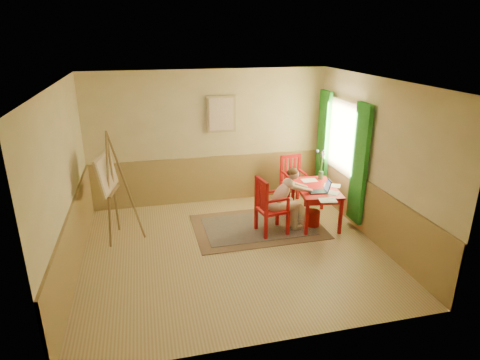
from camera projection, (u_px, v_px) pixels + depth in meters
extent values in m
cube|color=tan|center=(233.00, 250.00, 6.95)|extent=(5.00, 4.50, 0.02)
cube|color=white|center=(232.00, 81.00, 5.98)|extent=(5.00, 4.50, 0.02)
cube|color=tan|center=(209.00, 138.00, 8.53)|extent=(5.00, 0.02, 2.80)
cube|color=tan|center=(278.00, 238.00, 4.40)|extent=(5.00, 0.02, 2.80)
cube|color=tan|center=(64.00, 185.00, 5.92)|extent=(0.02, 4.50, 2.80)
cube|color=tan|center=(375.00, 161.00, 7.01)|extent=(0.02, 4.50, 2.80)
cube|color=#987E4B|center=(211.00, 179.00, 8.81)|extent=(5.00, 0.04, 1.00)
cube|color=#987E4B|center=(75.00, 240.00, 6.23)|extent=(0.04, 4.50, 1.00)
cube|color=#987E4B|center=(368.00, 209.00, 7.31)|extent=(0.04, 4.50, 1.00)
cube|color=white|center=(344.00, 137.00, 7.96)|extent=(0.02, 1.00, 1.30)
cube|color=tan|center=(343.00, 138.00, 7.95)|extent=(0.03, 1.12, 1.42)
cube|color=green|center=(359.00, 164.00, 7.33)|extent=(0.08, 0.45, 2.20)
cube|color=green|center=(323.00, 143.00, 8.76)|extent=(0.08, 0.45, 2.20)
cube|color=tan|center=(221.00, 114.00, 8.37)|extent=(0.60, 0.04, 0.76)
cube|color=beige|center=(221.00, 114.00, 8.35)|extent=(0.50, 0.02, 0.66)
cube|color=#8C7251|center=(258.00, 227.00, 7.76)|extent=(2.42, 1.63, 0.01)
cube|color=#181B30|center=(258.00, 226.00, 7.76)|extent=(2.01, 1.22, 0.01)
cube|color=red|center=(316.00, 188.00, 7.76)|extent=(0.87, 1.28, 0.04)
cube|color=red|center=(316.00, 191.00, 7.78)|extent=(0.75, 1.17, 0.10)
cube|color=red|center=(307.00, 218.00, 7.33)|extent=(0.06, 0.06, 0.68)
cube|color=red|center=(340.00, 217.00, 7.39)|extent=(0.06, 0.06, 0.68)
cube|color=red|center=(293.00, 195.00, 8.36)|extent=(0.06, 0.06, 0.68)
cube|color=red|center=(322.00, 194.00, 8.43)|extent=(0.06, 0.06, 0.68)
cube|color=red|center=(272.00, 210.00, 7.40)|extent=(0.56, 0.54, 0.05)
cube|color=red|center=(266.00, 228.00, 7.22)|extent=(0.06, 0.06, 0.43)
cube|color=red|center=(288.00, 224.00, 7.38)|extent=(0.06, 0.06, 0.43)
cube|color=red|center=(256.00, 219.00, 7.59)|extent=(0.06, 0.06, 0.43)
cube|color=red|center=(277.00, 215.00, 7.74)|extent=(0.06, 0.06, 0.43)
cube|color=red|center=(267.00, 199.00, 7.03)|extent=(0.06, 0.06, 0.59)
cube|color=red|center=(257.00, 191.00, 7.39)|extent=(0.06, 0.06, 0.59)
cube|color=red|center=(262.00, 181.00, 7.12)|extent=(0.12, 0.47, 0.06)
cube|color=red|center=(264.00, 198.00, 7.12)|extent=(0.04, 0.05, 0.48)
cube|color=red|center=(261.00, 196.00, 7.22)|extent=(0.04, 0.05, 0.48)
cube|color=red|center=(259.00, 194.00, 7.31)|extent=(0.04, 0.05, 0.48)
cube|color=red|center=(278.00, 200.00, 7.13)|extent=(0.44, 0.11, 0.04)
cube|color=red|center=(288.00, 205.00, 7.24)|extent=(0.05, 0.05, 0.24)
cube|color=red|center=(267.00, 192.00, 7.49)|extent=(0.44, 0.11, 0.04)
cube|color=red|center=(277.00, 197.00, 7.61)|extent=(0.05, 0.05, 0.24)
cube|color=red|center=(294.00, 184.00, 8.67)|extent=(0.48, 0.50, 0.05)
cube|color=red|center=(281.00, 192.00, 8.89)|extent=(0.05, 0.05, 0.42)
cube|color=red|center=(288.00, 199.00, 8.50)|extent=(0.05, 0.05, 0.42)
cube|color=red|center=(298.00, 190.00, 8.99)|extent=(0.05, 0.05, 0.42)
cube|color=red|center=(306.00, 197.00, 8.61)|extent=(0.05, 0.05, 0.42)
cube|color=red|center=(282.00, 168.00, 8.70)|extent=(0.05, 0.05, 0.57)
cube|color=red|center=(299.00, 167.00, 8.81)|extent=(0.05, 0.05, 0.57)
cube|color=red|center=(291.00, 156.00, 8.67)|extent=(0.46, 0.07, 0.06)
cube|color=red|center=(286.00, 169.00, 8.73)|extent=(0.05, 0.03, 0.46)
cube|color=red|center=(290.00, 168.00, 8.76)|extent=(0.05, 0.03, 0.46)
cube|color=red|center=(295.00, 168.00, 8.79)|extent=(0.05, 0.03, 0.46)
cube|color=red|center=(285.00, 174.00, 8.53)|extent=(0.06, 0.42, 0.04)
cube|color=red|center=(289.00, 182.00, 8.39)|extent=(0.04, 0.04, 0.23)
cube|color=red|center=(303.00, 172.00, 8.63)|extent=(0.06, 0.42, 0.04)
cube|color=red|center=(307.00, 180.00, 8.49)|extent=(0.04, 0.04, 0.23)
ellipsoid|color=beige|center=(274.00, 206.00, 7.38)|extent=(0.32, 0.38, 0.22)
cylinder|color=beige|center=(286.00, 206.00, 7.38)|extent=(0.44, 0.21, 0.15)
cylinder|color=beige|center=(281.00, 203.00, 7.53)|extent=(0.44, 0.21, 0.15)
cylinder|color=beige|center=(295.00, 217.00, 7.54)|extent=(0.13, 0.13, 0.48)
cylinder|color=beige|center=(290.00, 213.00, 7.69)|extent=(0.13, 0.13, 0.48)
cube|color=beige|center=(297.00, 228.00, 7.64)|extent=(0.21, 0.11, 0.07)
cube|color=beige|center=(293.00, 224.00, 7.79)|extent=(0.21, 0.11, 0.07)
ellipsoid|color=beige|center=(281.00, 194.00, 7.36)|extent=(0.50, 0.34, 0.50)
ellipsoid|color=beige|center=(289.00, 183.00, 7.35)|extent=(0.23, 0.31, 0.17)
sphere|color=beige|center=(294.00, 174.00, 7.33)|extent=(0.22, 0.22, 0.19)
ellipsoid|color=brown|center=(293.00, 172.00, 7.31)|extent=(0.21, 0.21, 0.14)
sphere|color=brown|center=(289.00, 173.00, 7.28)|extent=(0.11, 0.11, 0.10)
cylinder|color=beige|center=(297.00, 188.00, 7.28)|extent=(0.21, 0.09, 0.14)
cylinder|color=beige|center=(306.00, 190.00, 7.40)|extent=(0.29, 0.17, 0.16)
sphere|color=beige|center=(301.00, 189.00, 7.31)|extent=(0.10, 0.10, 0.08)
sphere|color=beige|center=(311.00, 191.00, 7.48)|extent=(0.08, 0.08, 0.07)
cylinder|color=beige|center=(289.00, 183.00, 7.52)|extent=(0.22, 0.14, 0.14)
cylinder|color=beige|center=(300.00, 185.00, 7.61)|extent=(0.28, 0.09, 0.16)
sphere|color=beige|center=(293.00, 183.00, 7.57)|extent=(0.10, 0.10, 0.08)
sphere|color=beige|center=(306.00, 187.00, 7.64)|extent=(0.08, 0.08, 0.07)
cube|color=#1E2338|center=(318.00, 192.00, 7.50)|extent=(0.35, 0.27, 0.02)
cube|color=#2D3342|center=(318.00, 191.00, 7.49)|extent=(0.30, 0.22, 0.00)
cube|color=#1E2338|center=(328.00, 185.00, 7.47)|extent=(0.10, 0.24, 0.21)
cube|color=#99BFF2|center=(327.00, 186.00, 7.47)|extent=(0.08, 0.19, 0.17)
cube|color=white|center=(328.00, 200.00, 7.13)|extent=(0.34, 0.27, 0.00)
cube|color=white|center=(332.00, 185.00, 7.81)|extent=(0.37, 0.34, 0.00)
cube|color=white|center=(309.00, 180.00, 8.08)|extent=(0.31, 0.23, 0.00)
cube|color=white|center=(330.00, 192.00, 7.47)|extent=(0.37, 0.36, 0.00)
cylinder|color=#3F724C|center=(321.00, 175.00, 8.14)|extent=(0.10, 0.10, 0.16)
cylinder|color=#3F7233|center=(319.00, 162.00, 8.10)|extent=(0.07, 0.13, 0.42)
sphere|color=#728CD8|center=(317.00, 151.00, 8.07)|extent=(0.06, 0.06, 0.06)
cylinder|color=#3F7233|center=(321.00, 163.00, 8.00)|extent=(0.06, 0.09, 0.44)
sphere|color=pink|center=(322.00, 153.00, 7.89)|extent=(0.04, 0.04, 0.04)
cylinder|color=#3F7233|center=(322.00, 164.00, 8.08)|extent=(0.03, 0.05, 0.32)
sphere|color=pink|center=(322.00, 156.00, 8.05)|extent=(0.05, 0.05, 0.05)
cylinder|color=#3F7233|center=(322.00, 164.00, 7.99)|extent=(0.07, 0.13, 0.41)
sphere|color=#728CD8|center=(322.00, 155.00, 7.86)|extent=(0.06, 0.06, 0.06)
cylinder|color=#3F7233|center=(323.00, 163.00, 8.10)|extent=(0.09, 0.09, 0.36)
sphere|color=pink|center=(324.00, 154.00, 8.09)|extent=(0.05, 0.05, 0.05)
cylinder|color=#3F7233|center=(322.00, 163.00, 8.08)|extent=(0.05, 0.05, 0.37)
sphere|color=pink|center=(323.00, 154.00, 8.04)|extent=(0.05, 0.05, 0.05)
cylinder|color=#3F7233|center=(322.00, 162.00, 8.10)|extent=(0.08, 0.11, 0.41)
sphere|color=#728CD8|center=(324.00, 151.00, 8.08)|extent=(0.05, 0.05, 0.05)
cylinder|color=#A2130D|center=(312.00, 218.00, 7.76)|extent=(0.35, 0.35, 0.30)
cylinder|color=olive|center=(108.00, 190.00, 6.87)|extent=(0.16, 0.35, 1.97)
cylinder|color=olive|center=(113.00, 184.00, 7.17)|extent=(0.05, 0.36, 1.97)
cylinder|color=olive|center=(126.00, 187.00, 7.03)|extent=(0.51, 0.14, 1.97)
cylinder|color=olive|center=(110.00, 191.00, 7.04)|extent=(0.14, 0.55, 0.03)
cube|color=olive|center=(114.00, 191.00, 7.05)|extent=(0.18, 0.60, 0.03)
cube|color=tan|center=(106.00, 172.00, 6.92)|extent=(0.31, 0.88, 0.65)
cube|color=beige|center=(107.00, 172.00, 6.92)|extent=(0.26, 0.79, 0.57)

